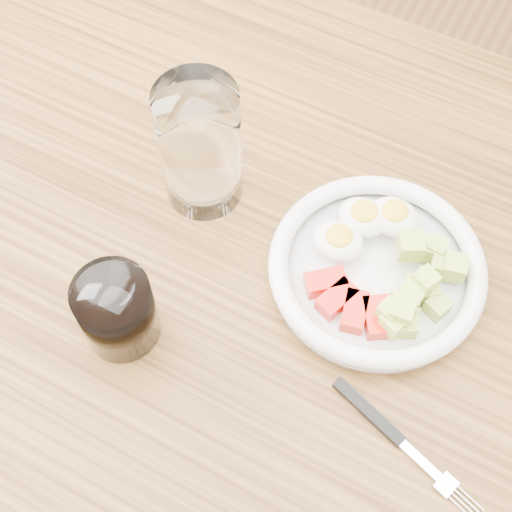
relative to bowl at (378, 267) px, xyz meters
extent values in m
plane|color=brown|center=(-0.11, -0.06, -0.79)|extent=(4.00, 4.00, 0.00)
cube|color=brown|center=(-0.76, 0.29, -0.43)|extent=(0.07, 0.07, 0.73)
cube|color=brown|center=(-0.11, -0.06, -0.04)|extent=(1.50, 0.90, 0.04)
cylinder|color=white|center=(0.00, 0.00, -0.01)|extent=(0.23, 0.23, 0.01)
torus|color=white|center=(0.00, 0.00, 0.00)|extent=(0.24, 0.24, 0.02)
cube|color=red|center=(-0.04, -0.04, 0.00)|extent=(0.05, 0.05, 0.02)
cube|color=red|center=(-0.02, -0.06, 0.00)|extent=(0.04, 0.05, 0.02)
cube|color=red|center=(0.00, -0.06, 0.00)|extent=(0.03, 0.05, 0.02)
cube|color=red|center=(0.02, -0.06, 0.00)|extent=(0.04, 0.05, 0.02)
cube|color=red|center=(0.04, -0.04, 0.00)|extent=(0.04, 0.05, 0.02)
ellipsoid|color=white|center=(-0.04, 0.04, 0.01)|extent=(0.06, 0.05, 0.03)
ellipsoid|color=yellow|center=(-0.04, 0.04, 0.03)|extent=(0.03, 0.03, 0.01)
ellipsoid|color=white|center=(-0.01, 0.06, 0.01)|extent=(0.06, 0.05, 0.03)
ellipsoid|color=yellow|center=(-0.01, 0.06, 0.03)|extent=(0.03, 0.03, 0.01)
ellipsoid|color=white|center=(-0.05, 0.00, 0.01)|extent=(0.06, 0.05, 0.03)
ellipsoid|color=yellow|center=(-0.05, 0.00, 0.03)|extent=(0.03, 0.03, 0.01)
cube|color=#BFD150|center=(0.07, -0.02, 0.00)|extent=(0.03, 0.03, 0.02)
cube|color=#BFD150|center=(0.02, 0.02, 0.03)|extent=(0.03, 0.03, 0.03)
cube|color=#BFD150|center=(0.04, -0.06, 0.01)|extent=(0.03, 0.03, 0.02)
cube|color=#BFD150|center=(0.04, -0.04, 0.02)|extent=(0.03, 0.03, 0.02)
cube|color=#BFD150|center=(0.04, -0.02, 0.02)|extent=(0.02, 0.02, 0.02)
cube|color=#BFD150|center=(0.05, -0.05, 0.01)|extent=(0.03, 0.03, 0.02)
cube|color=#BFD150|center=(0.05, 0.00, 0.02)|extent=(0.02, 0.02, 0.02)
cube|color=#BFD150|center=(0.07, 0.03, 0.01)|extent=(0.03, 0.03, 0.02)
cube|color=#BFD150|center=(0.04, -0.05, 0.00)|extent=(0.03, 0.03, 0.02)
cube|color=#BFD150|center=(0.03, -0.05, 0.02)|extent=(0.03, 0.03, 0.02)
cube|color=#BFD150|center=(0.05, -0.04, 0.01)|extent=(0.03, 0.03, 0.02)
cube|color=#BFD150|center=(0.06, 0.03, 0.01)|extent=(0.03, 0.03, 0.02)
cube|color=#BFD150|center=(0.04, -0.05, 0.02)|extent=(0.03, 0.03, 0.02)
cube|color=#BFD150|center=(0.04, 0.04, 0.01)|extent=(0.03, 0.03, 0.02)
cube|color=#BFD150|center=(0.05, -0.01, 0.02)|extent=(0.03, 0.03, 0.02)
cube|color=#BFD150|center=(0.06, 0.00, 0.01)|extent=(0.03, 0.03, 0.02)
cube|color=#BFD150|center=(0.05, 0.04, 0.01)|extent=(0.02, 0.02, 0.02)
cube|color=#BFD150|center=(0.04, -0.03, 0.02)|extent=(0.03, 0.03, 0.02)
cube|color=black|center=(0.06, -0.15, -0.02)|extent=(0.09, 0.04, 0.01)
cube|color=silver|center=(0.12, -0.17, -0.02)|extent=(0.05, 0.02, 0.00)
cube|color=silver|center=(0.15, -0.18, -0.02)|extent=(0.02, 0.02, 0.00)
cylinder|color=silver|center=(0.17, -0.19, -0.02)|extent=(0.03, 0.01, 0.00)
cylinder|color=silver|center=(0.17, -0.18, -0.02)|extent=(0.03, 0.01, 0.00)
cylinder|color=silver|center=(0.17, -0.18, -0.02)|extent=(0.03, 0.01, 0.00)
cylinder|color=silver|center=(0.17, -0.18, -0.02)|extent=(0.03, 0.01, 0.00)
cylinder|color=white|center=(-0.22, 0.01, 0.06)|extent=(0.09, 0.09, 0.16)
cylinder|color=white|center=(-0.21, -0.18, 0.02)|extent=(0.08, 0.08, 0.09)
cylinder|color=black|center=(-0.21, -0.18, 0.02)|extent=(0.07, 0.07, 0.08)
camera|label=1|loc=(0.06, -0.38, 0.68)|focal=50.00mm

